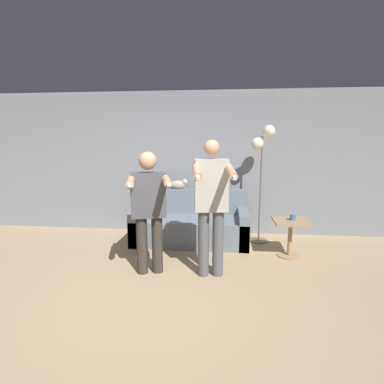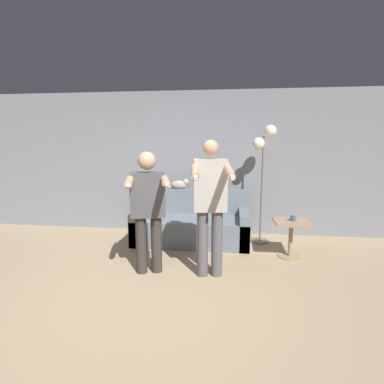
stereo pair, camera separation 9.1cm
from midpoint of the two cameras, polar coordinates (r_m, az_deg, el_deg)
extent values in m
plane|color=tan|center=(3.49, -9.74, -19.70)|extent=(16.00, 16.00, 0.00)
cube|color=gray|center=(5.61, -2.31, 5.52)|extent=(10.00, 0.05, 2.60)
cube|color=slate|center=(5.12, 0.36, -7.27)|extent=(1.92, 0.86, 0.43)
cube|color=slate|center=(5.36, 0.83, -1.73)|extent=(1.92, 0.14, 0.44)
cube|color=slate|center=(5.28, -9.22, -6.09)|extent=(0.16, 0.86, 0.57)
cube|color=slate|center=(5.08, 10.33, -6.76)|extent=(0.16, 0.86, 0.57)
cylinder|color=#38332D|center=(3.99, -8.99, -9.91)|extent=(0.14, 0.14, 0.75)
cylinder|color=#38332D|center=(3.99, -6.13, -9.83)|extent=(0.14, 0.14, 0.75)
cube|color=#4C4C51|center=(3.82, -7.78, -0.50)|extent=(0.48, 0.33, 0.57)
sphere|color=tan|center=(3.77, -7.93, 5.92)|extent=(0.23, 0.23, 0.23)
cylinder|color=tan|center=(3.54, -11.16, 2.06)|extent=(0.22, 0.51, 0.10)
cube|color=white|center=(3.30, -11.35, 1.41)|extent=(0.07, 0.13, 0.04)
cylinder|color=tan|center=(3.55, -4.45, 2.22)|extent=(0.22, 0.51, 0.10)
cube|color=white|center=(3.30, -4.14, 1.59)|extent=(0.07, 0.13, 0.04)
cylinder|color=#56565B|center=(3.84, 2.69, -9.76)|extent=(0.14, 0.14, 0.85)
cylinder|color=#56565B|center=(3.86, 5.44, -9.72)|extent=(0.14, 0.14, 0.85)
cube|color=#B7B2A8|center=(3.67, 4.20, 1.30)|extent=(0.43, 0.27, 0.64)
sphere|color=tan|center=(3.63, 4.29, 8.38)|extent=(0.19, 0.19, 0.19)
cylinder|color=tan|center=(3.39, 1.34, 4.06)|extent=(0.16, 0.52, 0.17)
cube|color=white|center=(3.15, 1.48, 2.87)|extent=(0.05, 0.13, 0.06)
cylinder|color=tan|center=(3.43, 7.80, 4.03)|extent=(0.16, 0.52, 0.17)
cube|color=white|center=(3.19, 8.42, 2.85)|extent=(0.05, 0.13, 0.06)
ellipsoid|color=#B7AD9E|center=(5.35, -1.99, 1.42)|extent=(0.29, 0.12, 0.15)
sphere|color=#B7AD9E|center=(5.33, -0.70, 1.94)|extent=(0.11, 0.11, 0.11)
ellipsoid|color=#B7AD9E|center=(5.40, -3.53, 0.94)|extent=(0.16, 0.04, 0.04)
cone|color=#B7AD9E|center=(5.30, -0.93, 2.35)|extent=(0.03, 0.03, 0.03)
cone|color=#B7AD9E|center=(5.34, -0.87, 2.41)|extent=(0.03, 0.03, 0.03)
cylinder|color=#756047|center=(5.35, 13.24, -9.07)|extent=(0.31, 0.31, 0.02)
cylinder|color=#756047|center=(5.14, 13.61, 0.30)|extent=(0.03, 0.03, 1.79)
sphere|color=white|center=(5.09, 15.19, 11.14)|extent=(0.20, 0.20, 0.20)
sphere|color=white|center=(5.07, 13.05, 8.97)|extent=(0.20, 0.20, 0.20)
cylinder|color=#A38460|center=(4.81, 18.61, -11.52)|extent=(0.34, 0.34, 0.02)
cylinder|color=#A38460|center=(4.73, 18.78, -8.67)|extent=(0.06, 0.06, 0.52)
cube|color=#A38460|center=(4.65, 18.96, -5.45)|extent=(0.49, 0.49, 0.03)
cylinder|color=#3D6693|center=(4.67, 19.29, -4.71)|extent=(0.08, 0.08, 0.08)
camera|label=1|loc=(0.05, -89.40, 0.10)|focal=28.00mm
camera|label=2|loc=(0.05, 90.60, -0.10)|focal=28.00mm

